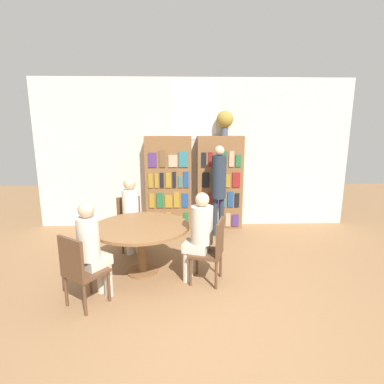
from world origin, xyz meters
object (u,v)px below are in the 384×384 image
chair_left_side (130,220)px  chair_far_side (212,248)px  flower_vase (225,120)px  seated_reader_left (131,210)px  chair_near_camera (80,268)px  reading_table (141,232)px  bookshelf_right (220,183)px  seated_reader_back (92,246)px  librarian_standing (219,182)px  seated_reader_right (199,231)px  bookshelf_left (169,183)px

chair_left_side → chair_far_side: 1.80m
flower_vase → seated_reader_left: flower_vase is taller
flower_vase → chair_near_camera: flower_vase is taller
reading_table → chair_near_camera: size_ratio=1.54×
seated_reader_left → bookshelf_right: bearing=-162.1°
chair_near_camera → chair_far_side: size_ratio=1.00×
chair_near_camera → seated_reader_back: 0.28m
flower_vase → librarian_standing: size_ratio=0.28×
bookshelf_right → seated_reader_right: size_ratio=1.53×
flower_vase → chair_left_side: (-1.74, -1.03, -1.69)m
flower_vase → seated_reader_back: (-1.90, -2.66, -1.48)m
bookshelf_left → chair_far_side: bookshelf_left is taller
bookshelf_left → chair_left_side: (-0.63, -1.02, -0.45)m
seated_reader_left → seated_reader_right: seated_reader_left is taller
bookshelf_right → bookshelf_left: bearing=-180.0°
bookshelf_right → chair_near_camera: bookshelf_right is taller
seated_reader_back → seated_reader_left: bearing=117.1°
librarian_standing → bookshelf_right: bearing=81.1°
chair_left_side → seated_reader_right: size_ratio=0.71×
chair_far_side → seated_reader_left: 1.66m
chair_far_side → chair_left_side: bearing=63.0°
chair_left_side → seated_reader_back: bearing=65.9°
reading_table → librarian_standing: librarian_standing is taller
bookshelf_right → chair_far_side: size_ratio=2.15×
bookshelf_left → chair_far_side: (0.66, -2.28, -0.45)m
seated_reader_left → seated_reader_right: (1.07, -1.04, -0.01)m
librarian_standing → seated_reader_right: bearing=-105.0°
chair_near_camera → seated_reader_left: seated_reader_left is taller
chair_far_side → seated_reader_right: bearing=90.0°
bookshelf_left → seated_reader_right: size_ratio=1.53×
chair_left_side → seated_reader_right: 1.66m
reading_table → chair_left_side: (-0.32, 0.96, -0.13)m
chair_near_camera → bookshelf_left: bearing=107.7°
chair_near_camera → librarian_standing: size_ratio=0.51×
bookshelf_left → bookshelf_right: 1.03m
chair_left_side → chair_far_side: same height
bookshelf_right → reading_table: bookshelf_right is taller
seated_reader_back → chair_left_side: bearing=119.9°
chair_left_side → chair_far_side: (1.29, -1.26, 0.00)m
chair_far_side → seated_reader_right: 0.28m
bookshelf_left → bookshelf_right: (1.03, 0.00, 0.00)m
reading_table → seated_reader_back: seated_reader_back is taller
chair_left_side → chair_far_side: bearing=117.0°
reading_table → chair_near_camera: bearing=-125.3°
flower_vase → seated_reader_right: bearing=-105.5°
chair_near_camera → seated_reader_back: seated_reader_back is taller
flower_vase → chair_far_side: (-0.45, -2.29, -1.69)m
chair_left_side → chair_near_camera: bearing=63.0°
seated_reader_right → librarian_standing: librarian_standing is taller
chair_near_camera → chair_left_side: 1.80m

